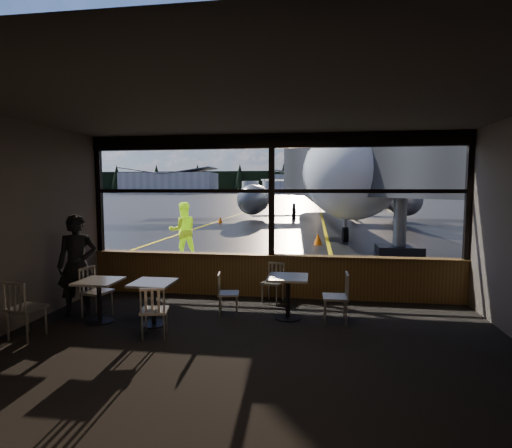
% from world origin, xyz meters
% --- Properties ---
extents(ground_plane, '(520.00, 520.00, 0.00)m').
position_xyz_m(ground_plane, '(0.00, 120.00, 0.00)').
color(ground_plane, black).
rests_on(ground_plane, ground).
extents(carpet_floor, '(8.00, 6.00, 0.01)m').
position_xyz_m(carpet_floor, '(0.00, -3.00, 0.01)').
color(carpet_floor, black).
rests_on(carpet_floor, ground).
extents(ceiling, '(8.00, 6.00, 0.04)m').
position_xyz_m(ceiling, '(0.00, -3.00, 3.50)').
color(ceiling, '#38332D').
rests_on(ceiling, ground).
extents(wall_back, '(8.00, 0.04, 3.50)m').
position_xyz_m(wall_back, '(0.00, -6.00, 1.75)').
color(wall_back, '#534942').
rests_on(wall_back, ground).
extents(window_sill, '(8.00, 0.28, 0.90)m').
position_xyz_m(window_sill, '(0.00, 0.00, 0.45)').
color(window_sill, brown).
rests_on(window_sill, ground).
extents(window_header, '(8.00, 0.18, 0.30)m').
position_xyz_m(window_header, '(0.00, 0.00, 3.35)').
color(window_header, black).
rests_on(window_header, ground).
extents(mullion_left, '(0.12, 0.12, 2.60)m').
position_xyz_m(mullion_left, '(-3.95, 0.00, 2.20)').
color(mullion_left, black).
rests_on(mullion_left, ground).
extents(mullion_centre, '(0.12, 0.12, 2.60)m').
position_xyz_m(mullion_centre, '(0.00, 0.00, 2.20)').
color(mullion_centre, black).
rests_on(mullion_centre, ground).
extents(mullion_right, '(0.12, 0.12, 2.60)m').
position_xyz_m(mullion_right, '(3.95, 0.00, 2.20)').
color(mullion_right, black).
rests_on(mullion_right, ground).
extents(window_transom, '(8.00, 0.10, 0.08)m').
position_xyz_m(window_transom, '(0.00, 0.00, 2.30)').
color(window_transom, black).
rests_on(window_transom, ground).
extents(airliner, '(32.11, 37.88, 11.13)m').
position_xyz_m(airliner, '(1.68, 21.76, 5.57)').
color(airliner, white).
rests_on(airliner, ground_plane).
extents(jet_bridge, '(9.31, 11.37, 4.96)m').
position_xyz_m(jet_bridge, '(3.60, 5.50, 2.48)').
color(jet_bridge, '#272729').
rests_on(jet_bridge, ground_plane).
extents(cafe_table_near, '(0.71, 0.71, 0.78)m').
position_xyz_m(cafe_table_near, '(0.45, -1.43, 0.39)').
color(cafe_table_near, gray).
rests_on(cafe_table_near, carpet_floor).
extents(cafe_table_mid, '(0.69, 0.69, 0.76)m').
position_xyz_m(cafe_table_mid, '(-1.81, -2.10, 0.38)').
color(cafe_table_mid, '#A29E95').
rests_on(cafe_table_mid, carpet_floor).
extents(cafe_table_left, '(0.69, 0.69, 0.76)m').
position_xyz_m(cafe_table_left, '(-2.81, -2.11, 0.38)').
color(cafe_table_left, '#ABA79D').
rests_on(cafe_table_left, carpet_floor).
extents(chair_near_e, '(0.50, 0.50, 0.90)m').
position_xyz_m(chair_near_e, '(1.29, -1.53, 0.45)').
color(chair_near_e, '#B7B0A5').
rests_on(chair_near_e, carpet_floor).
extents(chair_near_w, '(0.50, 0.50, 0.80)m').
position_xyz_m(chair_near_w, '(-0.65, -1.37, 0.40)').
color(chair_near_w, '#B5B1A4').
rests_on(chair_near_w, carpet_floor).
extents(chair_near_n, '(0.57, 0.57, 0.83)m').
position_xyz_m(chair_near_n, '(0.08, -0.46, 0.41)').
color(chair_near_n, '#BBB6A9').
rests_on(chair_near_n, carpet_floor).
extents(chair_mid_s, '(0.56, 0.56, 0.85)m').
position_xyz_m(chair_mid_s, '(-1.56, -2.65, 0.43)').
color(chair_mid_s, '#B7B1A5').
rests_on(chair_mid_s, carpet_floor).
extents(chair_mid_w, '(0.60, 0.60, 0.93)m').
position_xyz_m(chair_mid_w, '(-3.00, -1.86, 0.47)').
color(chair_mid_w, beige).
rests_on(chair_mid_w, carpet_floor).
extents(chair_left_s, '(0.59, 0.59, 0.95)m').
position_xyz_m(chair_left_s, '(-3.54, -2.97, 0.48)').
color(chair_left_s, '#ABA79A').
rests_on(chair_left_s, carpet_floor).
extents(passenger, '(0.81, 0.68, 1.89)m').
position_xyz_m(passenger, '(-3.40, -1.81, 0.94)').
color(passenger, black).
rests_on(passenger, carpet_floor).
extents(ground_crew, '(1.16, 1.09, 1.90)m').
position_xyz_m(ground_crew, '(-3.45, 4.30, 0.95)').
color(ground_crew, '#BFF219').
rests_on(ground_crew, ground_plane).
extents(cone_nose, '(0.36, 0.36, 0.50)m').
position_xyz_m(cone_nose, '(1.06, 8.30, 0.25)').
color(cone_nose, orange).
rests_on(cone_nose, ground_plane).
extents(cone_wing, '(0.33, 0.33, 0.46)m').
position_xyz_m(cone_wing, '(-5.49, 18.07, 0.23)').
color(cone_wing, '#FC4207').
rests_on(cone_wing, ground_plane).
extents(hangar_left, '(45.00, 18.00, 11.00)m').
position_xyz_m(hangar_left, '(-70.00, 180.00, 5.50)').
color(hangar_left, silver).
rests_on(hangar_left, ground_plane).
extents(hangar_mid, '(38.00, 15.00, 10.00)m').
position_xyz_m(hangar_mid, '(0.00, 185.00, 5.00)').
color(hangar_mid, silver).
rests_on(hangar_mid, ground_plane).
extents(hangar_right, '(50.00, 20.00, 12.00)m').
position_xyz_m(hangar_right, '(60.00, 178.00, 6.00)').
color(hangar_right, silver).
rests_on(hangar_right, ground_plane).
extents(fuel_tank_a, '(8.00, 8.00, 6.00)m').
position_xyz_m(fuel_tank_a, '(-30.00, 182.00, 3.00)').
color(fuel_tank_a, silver).
rests_on(fuel_tank_a, ground_plane).
extents(fuel_tank_b, '(8.00, 8.00, 6.00)m').
position_xyz_m(fuel_tank_b, '(-20.00, 182.00, 3.00)').
color(fuel_tank_b, silver).
rests_on(fuel_tank_b, ground_plane).
extents(fuel_tank_c, '(8.00, 8.00, 6.00)m').
position_xyz_m(fuel_tank_c, '(-10.00, 182.00, 3.00)').
color(fuel_tank_c, silver).
rests_on(fuel_tank_c, ground_plane).
extents(treeline, '(360.00, 3.00, 12.00)m').
position_xyz_m(treeline, '(0.00, 210.00, 6.00)').
color(treeline, black).
rests_on(treeline, ground_plane).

